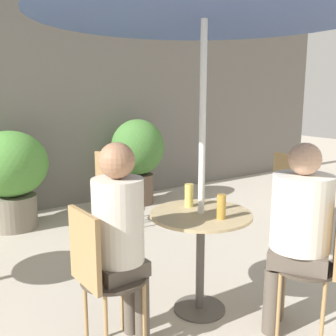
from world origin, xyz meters
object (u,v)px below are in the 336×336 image
object	(u,v)px
potted_plant_0	(11,172)
cafe_table_near	(201,237)
bistro_chair_3	(114,183)
seated_person_1	(298,224)
bistro_chair_0	(99,268)
bistro_chair_1	(321,256)
seated_person_0	(120,227)
beer_glass_0	(189,195)
beer_glass_1	(221,207)
potted_plant_1	(138,154)
bistro_chair_2	(290,186)

from	to	relation	value
potted_plant_0	cafe_table_near	bearing A→B (deg)	-75.38
bistro_chair_3	seated_person_1	size ratio (longest dim) A/B	0.72
potted_plant_0	bistro_chair_0	bearing A→B (deg)	-92.61
bistro_chair_1	seated_person_0	xyz separation A→B (m)	(-1.06, 0.63, 0.22)
cafe_table_near	beer_glass_0	bearing A→B (deg)	81.15
cafe_table_near	beer_glass_1	distance (m)	0.31
bistro_chair_0	potted_plant_1	bearing A→B (deg)	-37.01
bistro_chair_3	beer_glass_1	distance (m)	2.06
bistro_chair_0	seated_person_0	xyz separation A→B (m)	(0.14, 0.01, 0.22)
beer_glass_0	potted_plant_1	xyz separation A→B (m)	(1.00, 2.44, -0.10)
cafe_table_near	bistro_chair_3	xyz separation A→B (m)	(0.27, 1.86, -0.01)
bistro_chair_1	beer_glass_0	distance (m)	0.96
cafe_table_near	bistro_chair_0	bearing A→B (deg)	-177.22
cafe_table_near	potted_plant_0	size ratio (longest dim) A/B	0.65
beer_glass_0	seated_person_0	bearing A→B (deg)	-163.12
seated_person_0	seated_person_1	bearing A→B (deg)	-119.90
bistro_chair_1	beer_glass_1	size ratio (longest dim) A/B	5.50
cafe_table_near	bistro_chair_3	size ratio (longest dim) A/B	0.81
bistro_chair_2	beer_glass_0	bearing A→B (deg)	114.91
bistro_chair_1	bistro_chair_2	bearing A→B (deg)	-168.73
cafe_table_near	potted_plant_0	xyz separation A→B (m)	(-0.66, 2.55, 0.10)
cafe_table_near	beer_glass_1	world-z (taller)	beer_glass_1
bistro_chair_0	bistro_chair_1	size ratio (longest dim) A/B	1.00
seated_person_1	potted_plant_0	size ratio (longest dim) A/B	1.11
beer_glass_1	potted_plant_0	xyz separation A→B (m)	(-0.69, 2.72, -0.15)
beer_glass_1	bistro_chair_3	bearing A→B (deg)	83.35
seated_person_1	seated_person_0	bearing A→B (deg)	-59.90
bistro_chair_1	beer_glass_0	bearing A→B (deg)	-97.17
seated_person_0	bistro_chair_2	bearing A→B (deg)	-77.43
bistro_chair_0	seated_person_1	world-z (taller)	seated_person_1
cafe_table_near	beer_glass_1	xyz separation A→B (m)	(0.03, -0.17, 0.25)
cafe_table_near	bistro_chair_3	world-z (taller)	bistro_chair_3
bistro_chair_2	seated_person_0	xyz separation A→B (m)	(-2.39, -0.66, 0.22)
bistro_chair_3	seated_person_1	xyz separation A→B (m)	(0.08, -2.39, 0.19)
seated_person_0	potted_plant_1	bearing A→B (deg)	-34.90
bistro_chair_0	seated_person_1	bearing A→B (deg)	-116.56
beer_glass_1	potted_plant_0	bearing A→B (deg)	104.32
bistro_chair_1	seated_person_0	world-z (taller)	seated_person_0
seated_person_1	beer_glass_1	xyz separation A→B (m)	(-0.31, 0.36, 0.07)
beer_glass_1	potted_plant_0	distance (m)	2.81
beer_glass_0	beer_glass_1	world-z (taller)	beer_glass_0
bistro_chair_0	bistro_chair_1	world-z (taller)	same
bistro_chair_2	potted_plant_1	world-z (taller)	potted_plant_1
bistro_chair_3	bistro_chair_0	bearing A→B (deg)	119.88
bistro_chair_0	potted_plant_0	distance (m)	2.59
seated_person_1	potted_plant_1	size ratio (longest dim) A/B	1.06
seated_person_0	bistro_chair_0	bearing A→B (deg)	90.00
cafe_table_near	bistro_chair_3	distance (m)	1.87
bistro_chair_2	bistro_chair_3	xyz separation A→B (m)	(-1.48, 1.23, 0.00)
bistro_chair_1	beer_glass_1	world-z (taller)	bistro_chair_1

